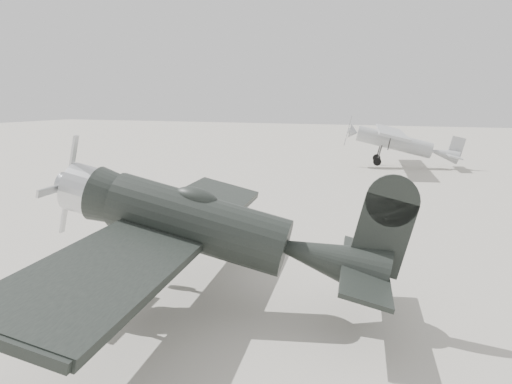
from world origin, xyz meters
TOP-DOWN VIEW (x-y plane):
  - ground at (0.00, 0.00)m, footprint 160.00×160.00m
  - lowwing_monoplane at (0.54, -3.58)m, footprint 8.25×11.46m
  - highwing_monoplane at (1.64, 23.34)m, footprint 8.12×11.38m

SIDE VIEW (x-z plane):
  - ground at x=0.00m, z-range 0.00..0.00m
  - lowwing_monoplane at x=0.54m, z-range 0.11..3.78m
  - highwing_monoplane at x=1.64m, z-range 0.40..3.62m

